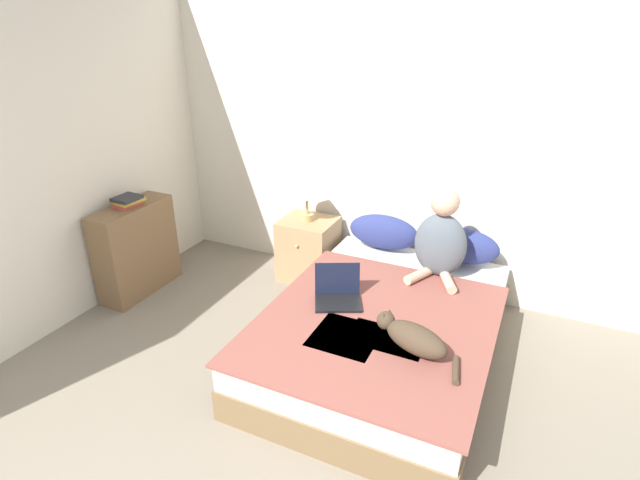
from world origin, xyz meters
The scene contains 12 objects.
wall_back centered at (0.00, 3.44, 1.27)m, with size 5.43×0.05×2.55m.
wall_side centered at (-2.24, 1.71, 1.27)m, with size 0.05×4.41×2.55m.
bed centered at (0.11, 2.36, 0.19)m, with size 1.43×2.01×0.39m.
pillow_near centered at (-0.21, 3.23, 0.53)m, with size 0.58×0.23×0.28m.
pillow_far centered at (0.42, 3.23, 0.53)m, with size 0.58×0.23×0.28m.
person_sitting centered at (0.31, 2.95, 0.68)m, with size 0.38×0.37×0.68m.
cat_tabby centered at (0.39, 1.98, 0.48)m, with size 0.55×0.35×0.18m.
laptop_open centered at (-0.21, 2.30, 0.44)m, with size 0.39×0.38×0.23m.
nightstand centered at (-0.86, 3.16, 0.27)m, with size 0.46×0.44×0.55m.
table_lamp centered at (-0.87, 3.15, 0.84)m, with size 0.26×0.26×0.39m.
bookshelf centered at (-2.05, 2.35, 0.38)m, with size 0.26×0.72×0.76m.
book_stack_top centered at (-2.05, 2.35, 0.81)m, with size 0.20×0.24×0.08m.
Camera 1 is at (0.91, -0.37, 2.17)m, focal length 28.00 mm.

